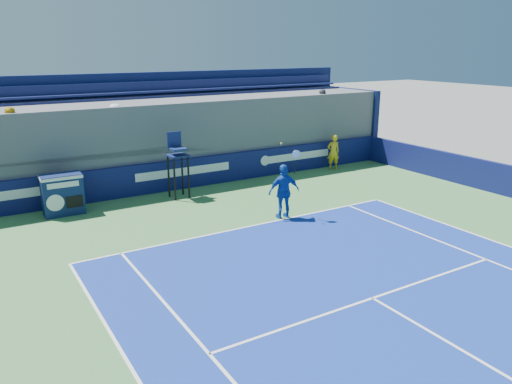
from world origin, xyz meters
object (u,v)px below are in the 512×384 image
ball_person (333,152)px  tennis_player (284,191)px  match_clock (62,193)px  umpire_chair (177,158)px

ball_person → tennis_player: 7.36m
match_clock → tennis_player: (6.16, -4.20, 0.19)m
ball_person → tennis_player: size_ratio=0.63×
match_clock → umpire_chair: bearing=-2.8°
match_clock → ball_person: bearing=1.4°
ball_person → tennis_player: tennis_player is taller
ball_person → tennis_player: (-5.83, -4.49, 0.11)m
umpire_chair → tennis_player: 4.54m
umpire_chair → tennis_player: bearing=-62.9°
ball_person → match_clock: bearing=20.4°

